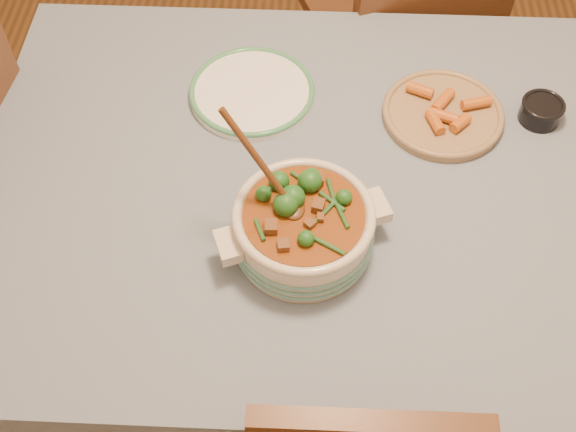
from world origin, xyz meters
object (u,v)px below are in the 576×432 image
object	(u,v)px
fried_plate	(443,113)
chair_far	(409,25)
dining_table	(370,206)
stew_casserole	(303,225)
white_plate	(252,92)
condiment_bowl	(542,110)

from	to	relation	value
fried_plate	chair_far	bearing A→B (deg)	91.52
dining_table	stew_casserole	world-z (taller)	stew_casserole
white_plate	condiment_bowl	xyz separation A→B (m)	(0.64, -0.04, 0.01)
dining_table	stew_casserole	distance (m)	0.27
stew_casserole	white_plate	size ratio (longest dim) A/B	1.00
dining_table	fried_plate	xyz separation A→B (m)	(0.15, 0.18, 0.11)
stew_casserole	chair_far	bearing A→B (deg)	72.63
dining_table	condiment_bowl	bearing A→B (deg)	27.27
dining_table	chair_far	xyz separation A→B (m)	(0.14, 0.74, -0.11)
stew_casserole	chair_far	size ratio (longest dim) A/B	0.34
stew_casserole	chair_far	distance (m)	0.99
stew_casserole	white_plate	bearing A→B (deg)	107.66
fried_plate	condiment_bowl	bearing A→B (deg)	1.99
dining_table	fried_plate	distance (m)	0.26
fried_plate	chair_far	xyz separation A→B (m)	(-0.01, 0.56, -0.22)
condiment_bowl	fried_plate	world-z (taller)	condiment_bowl
fried_plate	dining_table	bearing A→B (deg)	-130.26
stew_casserole	condiment_bowl	size ratio (longest dim) A/B	2.93
chair_far	dining_table	bearing A→B (deg)	57.98
white_plate	condiment_bowl	bearing A→B (deg)	-3.86
fried_plate	stew_casserole	bearing A→B (deg)	-130.40
white_plate	condiment_bowl	distance (m)	0.64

